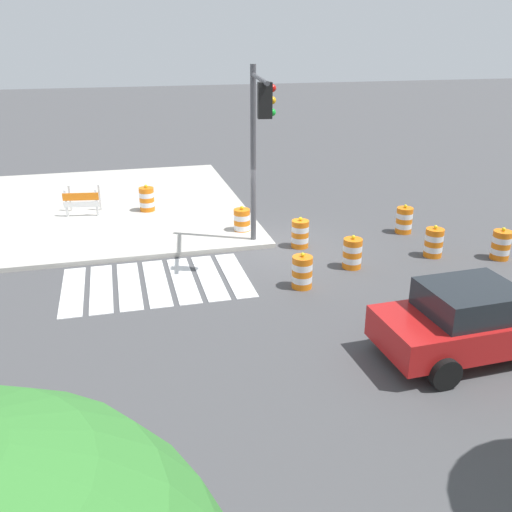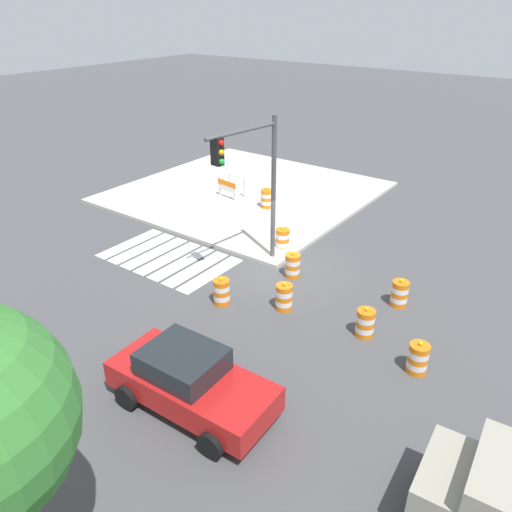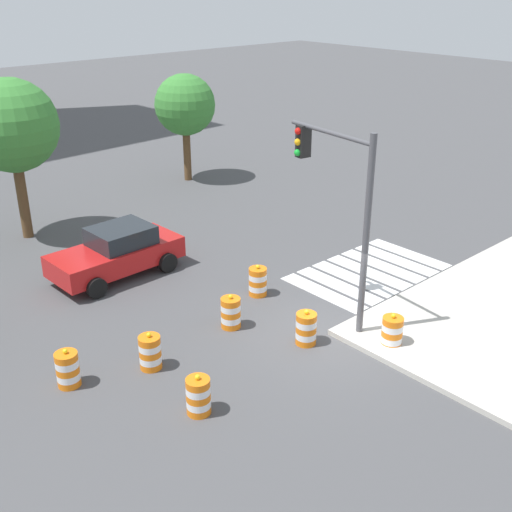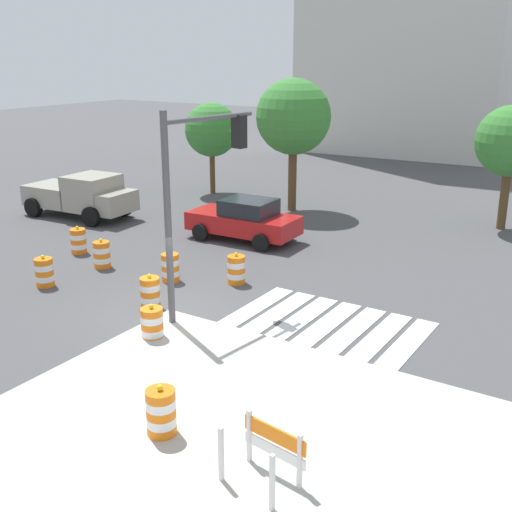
{
  "view_description": "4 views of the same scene",
  "coord_description": "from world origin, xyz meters",
  "px_view_note": "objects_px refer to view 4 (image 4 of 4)",
  "views": [
    {
      "loc": [
        4.85,
        16.36,
        6.53
      ],
      "look_at": [
        1.35,
        2.66,
        0.88
      ],
      "focal_mm": 39.45,
      "sensor_mm": 36.0,
      "label": 1
    },
    {
      "loc": [
        -9.25,
        14.0,
        9.23
      ],
      "look_at": [
        0.19,
        1.07,
        0.96
      ],
      "focal_mm": 35.04,
      "sensor_mm": 36.0,
      "label": 2
    },
    {
      "loc": [
        -11.62,
        -9.97,
        9.15
      ],
      "look_at": [
        -0.4,
        2.54,
        1.66
      ],
      "focal_mm": 44.54,
      "sensor_mm": 36.0,
      "label": 3
    },
    {
      "loc": [
        10.79,
        -12.43,
        6.99
      ],
      "look_at": [
        0.66,
        3.43,
        0.89
      ],
      "focal_mm": 44.4,
      "sensor_mm": 36.0,
      "label": 4
    }
  ],
  "objects_px": {
    "traffic_barrel_median_near": "(170,267)",
    "street_tree_streetside_near": "(293,117)",
    "street_tree_streetside_mid": "(511,142)",
    "construction_barricade": "(268,448)",
    "traffic_light_pole": "(199,175)",
    "traffic_barrel_crosswalk_end": "(102,255)",
    "sports_car": "(245,220)",
    "traffic_barrel_near_corner": "(44,272)",
    "traffic_barrel_median_far": "(78,241)",
    "street_tree_streetside_far": "(212,130)",
    "traffic_barrel_opposite_curb": "(152,325)",
    "traffic_barrel_lane_center": "(150,293)",
    "traffic_barrel_on_sidewalk": "(161,412)",
    "traffic_barrel_far_curb": "(236,270)",
    "pickup_truck": "(83,196)"
  },
  "relations": [
    {
      "from": "pickup_truck",
      "to": "traffic_barrel_near_corner",
      "type": "xyz_separation_m",
      "value": [
        5.48,
        -6.74,
        -0.52
      ]
    },
    {
      "from": "pickup_truck",
      "to": "traffic_barrel_median_near",
      "type": "height_order",
      "value": "pickup_truck"
    },
    {
      "from": "traffic_barrel_crosswalk_end",
      "to": "traffic_barrel_median_far",
      "type": "distance_m",
      "value": 2.02
    },
    {
      "from": "traffic_barrel_crosswalk_end",
      "to": "street_tree_streetside_mid",
      "type": "relative_size",
      "value": 0.2
    },
    {
      "from": "traffic_barrel_crosswalk_end",
      "to": "traffic_barrel_opposite_curb",
      "type": "distance_m",
      "value": 6.34
    },
    {
      "from": "traffic_barrel_opposite_curb",
      "to": "street_tree_streetside_mid",
      "type": "height_order",
      "value": "street_tree_streetside_mid"
    },
    {
      "from": "traffic_barrel_median_near",
      "to": "traffic_barrel_near_corner",
      "type": "bearing_deg",
      "value": -140.63
    },
    {
      "from": "traffic_barrel_on_sidewalk",
      "to": "street_tree_streetside_mid",
      "type": "xyz_separation_m",
      "value": [
        1.98,
        19.02,
        2.97
      ]
    },
    {
      "from": "traffic_barrel_median_near",
      "to": "street_tree_streetside_near",
      "type": "relative_size",
      "value": 0.17
    },
    {
      "from": "traffic_barrel_far_curb",
      "to": "traffic_barrel_lane_center",
      "type": "distance_m",
      "value": 3.12
    },
    {
      "from": "traffic_barrel_near_corner",
      "to": "traffic_barrel_far_curb",
      "type": "relative_size",
      "value": 1.0
    },
    {
      "from": "traffic_barrel_median_near",
      "to": "traffic_barrel_on_sidewalk",
      "type": "bearing_deg",
      "value": -51.18
    },
    {
      "from": "traffic_barrel_lane_center",
      "to": "traffic_barrel_on_sidewalk",
      "type": "bearing_deg",
      "value": -46.6
    },
    {
      "from": "traffic_barrel_median_far",
      "to": "street_tree_streetside_far",
      "type": "bearing_deg",
      "value": 100.32
    },
    {
      "from": "traffic_barrel_crosswalk_end",
      "to": "sports_car",
      "type": "bearing_deg",
      "value": 67.13
    },
    {
      "from": "sports_car",
      "to": "traffic_barrel_on_sidewalk",
      "type": "relative_size",
      "value": 4.27
    },
    {
      "from": "traffic_barrel_far_curb",
      "to": "pickup_truck",
      "type": "bearing_deg",
      "value": 162.26
    },
    {
      "from": "street_tree_streetside_near",
      "to": "street_tree_streetside_far",
      "type": "bearing_deg",
      "value": 168.82
    },
    {
      "from": "traffic_barrel_far_curb",
      "to": "construction_barricade",
      "type": "height_order",
      "value": "construction_barricade"
    },
    {
      "from": "traffic_barrel_median_near",
      "to": "street_tree_streetside_near",
      "type": "distance_m",
      "value": 11.1
    },
    {
      "from": "traffic_barrel_near_corner",
      "to": "traffic_barrel_opposite_curb",
      "type": "bearing_deg",
      "value": -12.51
    },
    {
      "from": "traffic_barrel_crosswalk_end",
      "to": "traffic_barrel_median_far",
      "type": "relative_size",
      "value": 1.0
    },
    {
      "from": "traffic_barrel_near_corner",
      "to": "traffic_barrel_far_curb",
      "type": "xyz_separation_m",
      "value": [
        4.89,
        3.42,
        0.0
      ]
    },
    {
      "from": "traffic_barrel_far_curb",
      "to": "construction_barricade",
      "type": "xyz_separation_m",
      "value": [
        5.97,
        -7.82,
        0.27
      ]
    },
    {
      "from": "traffic_barrel_opposite_curb",
      "to": "street_tree_streetside_mid",
      "type": "relative_size",
      "value": 0.2
    },
    {
      "from": "traffic_barrel_near_corner",
      "to": "street_tree_streetside_far",
      "type": "height_order",
      "value": "street_tree_streetside_far"
    },
    {
      "from": "pickup_truck",
      "to": "traffic_barrel_lane_center",
      "type": "xyz_separation_m",
      "value": [
        9.43,
        -6.29,
        -0.52
      ]
    },
    {
      "from": "sports_car",
      "to": "traffic_barrel_near_corner",
      "type": "xyz_separation_m",
      "value": [
        -2.44,
        -7.59,
        -0.36
      ]
    },
    {
      "from": "traffic_barrel_median_far",
      "to": "street_tree_streetside_near",
      "type": "bearing_deg",
      "value": 71.53
    },
    {
      "from": "pickup_truck",
      "to": "street_tree_streetside_near",
      "type": "bearing_deg",
      "value": 40.66
    },
    {
      "from": "street_tree_streetside_near",
      "to": "street_tree_streetside_mid",
      "type": "height_order",
      "value": "street_tree_streetside_near"
    },
    {
      "from": "traffic_barrel_near_corner",
      "to": "traffic_barrel_far_curb",
      "type": "distance_m",
      "value": 5.97
    },
    {
      "from": "construction_barricade",
      "to": "traffic_light_pole",
      "type": "distance_m",
      "value": 8.18
    },
    {
      "from": "sports_car",
      "to": "traffic_barrel_crosswalk_end",
      "type": "height_order",
      "value": "sports_car"
    },
    {
      "from": "traffic_barrel_on_sidewalk",
      "to": "pickup_truck",
      "type": "bearing_deg",
      "value": 141.55
    },
    {
      "from": "traffic_barrel_median_near",
      "to": "traffic_barrel_far_curb",
      "type": "distance_m",
      "value": 2.11
    },
    {
      "from": "traffic_barrel_far_curb",
      "to": "traffic_barrel_on_sidewalk",
      "type": "bearing_deg",
      "value": -65.14
    },
    {
      "from": "traffic_barrel_far_curb",
      "to": "sports_car",
      "type": "bearing_deg",
      "value": 120.41
    },
    {
      "from": "traffic_barrel_lane_center",
      "to": "traffic_barrel_opposite_curb",
      "type": "bearing_deg",
      "value": -47.12
    },
    {
      "from": "sports_car",
      "to": "traffic_barrel_median_near",
      "type": "distance_m",
      "value": 5.17
    },
    {
      "from": "traffic_barrel_lane_center",
      "to": "pickup_truck",
      "type": "bearing_deg",
      "value": 146.29
    },
    {
      "from": "traffic_barrel_lane_center",
      "to": "traffic_barrel_on_sidewalk",
      "type": "xyz_separation_m",
      "value": [
        4.54,
        -4.8,
        0.15
      ]
    },
    {
      "from": "construction_barricade",
      "to": "street_tree_streetside_near",
      "type": "height_order",
      "value": "street_tree_streetside_near"
    },
    {
      "from": "sports_car",
      "to": "construction_barricade",
      "type": "xyz_separation_m",
      "value": [
        8.42,
        -11.99,
        -0.09
      ]
    },
    {
      "from": "traffic_barrel_median_far",
      "to": "traffic_barrel_opposite_curb",
      "type": "relative_size",
      "value": 1.0
    },
    {
      "from": "traffic_barrel_crosswalk_end",
      "to": "traffic_barrel_on_sidewalk",
      "type": "xyz_separation_m",
      "value": [
        8.3,
        -6.61,
        0.15
      ]
    },
    {
      "from": "traffic_barrel_crosswalk_end",
      "to": "street_tree_streetside_far",
      "type": "distance_m",
      "value": 12.55
    },
    {
      "from": "traffic_barrel_median_near",
      "to": "construction_barricade",
      "type": "distance_m",
      "value": 10.44
    },
    {
      "from": "traffic_barrel_crosswalk_end",
      "to": "traffic_barrel_far_curb",
      "type": "height_order",
      "value": "same"
    },
    {
      "from": "street_tree_streetside_near",
      "to": "street_tree_streetside_mid",
      "type": "relative_size",
      "value": 1.18
    }
  ]
}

